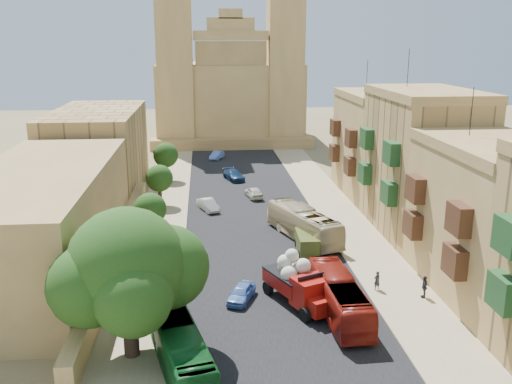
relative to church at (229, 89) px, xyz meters
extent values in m
cube|color=black|center=(0.00, -48.61, -9.51)|extent=(14.00, 140.00, 0.01)
cube|color=#9C8966|center=(9.50, -48.61, -9.51)|extent=(5.00, 140.00, 0.01)
cube|color=#9C8966|center=(-9.50, -48.61, -9.51)|extent=(5.00, 140.00, 0.01)
cube|color=#9C8966|center=(7.00, -48.61, -9.46)|extent=(0.25, 140.00, 0.12)
cube|color=#9C8966|center=(-7.00, -48.61, -9.46)|extent=(0.25, 140.00, 0.12)
cube|color=#1B441F|center=(11.55, -77.69, -4.96)|extent=(0.90, 2.20, 2.00)
cube|color=#1B441F|center=(11.55, -77.69, -1.60)|extent=(0.90, 2.20, 2.00)
cube|color=#A6834B|center=(16.00, -67.61, -4.27)|extent=(8.00, 14.00, 10.50)
cube|color=olive|center=(16.00, -67.61, 1.38)|extent=(8.20, 14.00, 0.80)
cylinder|color=black|center=(15.00, -64.81, 3.58)|extent=(0.06, 0.06, 3.60)
cube|color=#412515|center=(11.55, -71.53, -5.53)|extent=(0.90, 2.20, 2.00)
cube|color=#412515|center=(11.55, -63.69, -5.53)|extent=(0.90, 2.20, 2.00)
cube|color=#412515|center=(11.55, -71.53, -2.59)|extent=(0.90, 2.20, 2.00)
cube|color=#412515|center=(11.55, -63.69, -2.59)|extent=(0.90, 2.20, 2.00)
cube|color=tan|center=(16.00, -53.61, -3.02)|extent=(8.00, 14.00, 13.00)
cube|color=olive|center=(16.00, -53.61, 3.88)|extent=(8.20, 14.00, 0.80)
cylinder|color=black|center=(15.00, -50.81, 6.08)|extent=(0.06, 0.06, 3.60)
cube|color=#1B441F|center=(11.55, -57.53, -4.58)|extent=(0.90, 2.20, 2.00)
cube|color=#1B441F|center=(11.55, -49.69, -4.58)|extent=(0.90, 2.20, 2.00)
cube|color=#1B441F|center=(11.55, -57.53, -0.94)|extent=(0.90, 2.20, 2.00)
cube|color=#1B441F|center=(11.55, -49.69, -0.94)|extent=(0.90, 2.20, 2.00)
cube|color=#A6834B|center=(16.00, -39.61, -3.77)|extent=(8.00, 14.00, 11.50)
cube|color=olive|center=(16.00, -39.61, 2.38)|extent=(8.20, 14.00, 0.80)
cylinder|color=black|center=(15.00, -36.81, 4.58)|extent=(0.06, 0.06, 3.60)
cube|color=#412515|center=(11.55, -43.53, -5.15)|extent=(0.90, 2.20, 2.00)
cube|color=#412515|center=(11.55, -35.69, -5.15)|extent=(0.90, 2.20, 2.00)
cube|color=#412515|center=(11.55, -43.53, -1.93)|extent=(0.90, 2.20, 2.00)
cube|color=#412515|center=(11.55, -35.69, -1.93)|extent=(0.90, 2.20, 2.00)
cube|color=#A6834B|center=(-12.50, -58.61, -8.62)|extent=(1.00, 40.00, 1.80)
cube|color=olive|center=(-18.00, -60.61, -5.32)|extent=(10.00, 28.00, 8.40)
cube|color=tan|center=(-18.00, -34.61, -4.52)|extent=(10.00, 22.00, 10.00)
cube|color=#A6834B|center=(0.00, 2.39, -2.52)|extent=(26.00, 20.00, 14.00)
cube|color=olive|center=(0.00, -8.11, -8.62)|extent=(28.00, 4.00, 1.80)
cube|color=olive|center=(0.00, -6.41, 0.48)|extent=(12.00, 2.00, 16.00)
cube|color=#A6834B|center=(0.00, -6.41, 9.38)|extent=(12.60, 2.40, 1.60)
cube|color=#A6834B|center=(0.00, -6.41, 11.08)|extent=(8.00, 2.00, 2.40)
cube|color=#A6834B|center=(0.00, -6.41, 12.88)|extent=(4.00, 2.00, 1.60)
cube|color=#A6834B|center=(-9.50, -5.11, 4.98)|extent=(6.00, 6.00, 29.00)
cube|color=#A6834B|center=(9.50, -5.11, 4.98)|extent=(6.00, 6.00, 29.00)
cylinder|color=#36251B|center=(-9.50, -74.61, -7.78)|extent=(0.91, 0.91, 3.48)
sphere|color=#16350E|center=(-9.50, -74.61, -3.84)|extent=(6.95, 6.95, 6.95)
sphere|color=#16350E|center=(-7.30, -73.52, -4.39)|extent=(5.12, 5.12, 5.12)
sphere|color=#16350E|center=(-11.51, -75.44, -4.58)|extent=(4.76, 4.76, 4.76)
sphere|color=#16350E|center=(-8.95, -76.81, -4.76)|extent=(4.39, 4.39, 4.39)
sphere|color=#16350E|center=(-10.51, -72.60, -3.11)|extent=(4.02, 4.02, 4.02)
cylinder|color=#36251B|center=(-10.00, -66.61, -8.33)|extent=(0.44, 0.44, 2.37)
sphere|color=#16350E|center=(-10.00, -66.61, -5.93)|extent=(3.45, 3.45, 3.45)
cylinder|color=#36251B|center=(-10.00, -54.61, -8.47)|extent=(0.44, 0.44, 2.09)
sphere|color=#16350E|center=(-10.00, -54.61, -6.36)|extent=(3.04, 3.04, 3.04)
cylinder|color=#36251B|center=(-10.00, -42.61, -8.46)|extent=(0.44, 0.44, 2.11)
sphere|color=#16350E|center=(-10.00, -42.61, -6.33)|extent=(3.07, 3.07, 3.07)
cylinder|color=#36251B|center=(-10.00, -30.61, -8.37)|extent=(0.44, 0.44, 2.28)
sphere|color=#16350E|center=(-10.00, -30.61, -6.07)|extent=(3.32, 3.32, 3.32)
cube|color=#9D130C|center=(1.12, -67.78, -8.12)|extent=(3.86, 4.66, 1.00)
cube|color=black|center=(1.12, -67.78, -7.57)|extent=(3.93, 4.73, 0.13)
cube|color=#9D130C|center=(2.15, -70.13, -8.01)|extent=(2.90, 2.68, 2.00)
cube|color=#9D130C|center=(2.69, -71.35, -8.46)|extent=(2.27, 1.99, 1.11)
cube|color=black|center=(2.15, -70.13, -7.23)|extent=(1.98, 0.96, 1.00)
cylinder|color=black|center=(1.53, -71.49, -9.01)|extent=(0.76, 1.07, 1.00)
cylinder|color=black|center=(3.57, -70.59, -9.01)|extent=(0.76, 1.07, 1.00)
cylinder|color=black|center=(-0.44, -67.01, -9.01)|extent=(0.76, 1.07, 1.00)
cylinder|color=black|center=(1.60, -66.11, -9.01)|extent=(0.76, 1.07, 1.00)
sphere|color=beige|center=(0.88, -68.62, -7.29)|extent=(1.23, 1.23, 1.23)
sphere|color=beige|center=(1.76, -67.86, -7.29)|extent=(1.23, 1.23, 1.23)
sphere|color=beige|center=(0.85, -67.17, -7.29)|extent=(1.23, 1.23, 1.23)
sphere|color=beige|center=(0.66, -67.86, -6.68)|extent=(1.11, 1.11, 1.11)
sphere|color=beige|center=(1.88, -68.54, -6.73)|extent=(1.11, 1.11, 1.11)
sphere|color=beige|center=(1.16, -67.88, -6.17)|extent=(1.00, 1.00, 1.00)
cube|color=#424D1C|center=(4.00, -58.61, -8.69)|extent=(1.88, 4.06, 1.65)
cylinder|color=black|center=(3.17, -59.97, -9.19)|extent=(0.28, 0.67, 0.66)
cylinder|color=black|center=(4.73, -60.03, -9.19)|extent=(0.28, 0.67, 0.66)
cylinder|color=black|center=(3.27, -57.20, -9.19)|extent=(0.28, 0.67, 0.66)
cylinder|color=black|center=(4.83, -57.25, -9.19)|extent=(0.28, 0.67, 0.66)
imported|color=#125820|center=(-6.50, -76.60, -8.19)|extent=(4.39, 9.77, 2.65)
imported|color=maroon|center=(4.00, -70.69, -8.15)|extent=(2.60, 9.86, 2.73)
imported|color=tan|center=(4.26, -55.25, -8.04)|extent=(5.94, 10.83, 2.96)
imported|color=#4F76BF|center=(-2.48, -67.88, -8.92)|extent=(2.60, 3.75, 1.18)
imported|color=beige|center=(-4.59, -45.13, -8.88)|extent=(2.65, 4.10, 1.28)
imported|color=#F8F4C6|center=(4.16, -50.55, -8.83)|extent=(3.94, 5.43, 1.37)
imported|color=#0F294D|center=(-1.02, -31.23, -8.85)|extent=(3.16, 4.94, 1.33)
imported|color=beige|center=(0.87, -40.35, -8.86)|extent=(2.21, 4.04, 1.30)
imported|color=#5779C8|center=(-2.92, -17.24, -8.90)|extent=(2.61, 3.96, 1.23)
imported|color=#272429|center=(7.81, -66.98, -8.77)|extent=(0.63, 0.52, 1.48)
imported|color=#2C2C31|center=(10.85, -68.63, -8.67)|extent=(0.62, 1.06, 1.70)
camera|label=1|loc=(-4.92, -105.63, 8.77)|focal=40.00mm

